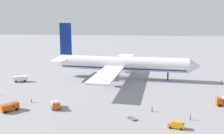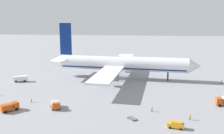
# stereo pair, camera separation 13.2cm
# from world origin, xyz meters

# --- Properties ---
(ground_plane) EXTENTS (600.00, 600.00, 0.00)m
(ground_plane) POSITION_xyz_m (0.00, 0.00, 0.00)
(ground_plane) COLOR gray
(airliner) EXTENTS (74.60, 74.29, 26.71)m
(airliner) POSITION_xyz_m (-1.31, 0.11, 7.28)
(airliner) COLOR white
(airliner) RESTS_ON ground
(service_truck_1) EXTENTS (6.44, 4.02, 2.67)m
(service_truck_1) POSITION_xyz_m (-46.54, -11.87, 1.50)
(service_truck_1) COLOR white
(service_truck_1) RESTS_ON ground
(service_truck_3) EXTENTS (4.39, 5.56, 2.41)m
(service_truck_3) POSITION_xyz_m (-18.91, -43.76, 1.30)
(service_truck_3) COLOR #BF4C14
(service_truck_3) RESTS_ON ground
(service_truck_4) EXTENTS (5.47, 5.72, 2.55)m
(service_truck_4) POSITION_xyz_m (-32.70, -47.76, 1.41)
(service_truck_4) COLOR #BF4C14
(service_truck_4) RESTS_ON ground
(service_van) EXTENTS (4.64, 2.83, 1.97)m
(service_van) POSITION_xyz_m (18.41, -54.80, 1.03)
(service_van) COLOR orange
(service_van) RESTS_ON ground
(baggage_cart_0) EXTENTS (2.03, 3.63, 1.55)m
(baggage_cart_0) POSITION_xyz_m (-26.27, 34.36, 0.84)
(baggage_cart_0) COLOR #595B60
(baggage_cart_0) RESTS_ON ground
(baggage_cart_1) EXTENTS (3.05, 2.43, 1.46)m
(baggage_cart_1) POSITION_xyz_m (-27.77, 49.49, 0.80)
(baggage_cart_1) COLOR #26598C
(baggage_cart_1) RESTS_ON ground
(baggage_cart_2) EXTENTS (3.03, 3.17, 0.40)m
(baggage_cart_2) POSITION_xyz_m (6.51, -50.03, 0.27)
(baggage_cart_2) COLOR #595B60
(baggage_cart_2) RESTS_ON ground
(ground_worker_0) EXTENTS (0.53, 0.53, 1.61)m
(ground_worker_0) POSITION_xyz_m (-29.28, -39.05, 0.81)
(ground_worker_0) COLOR #3F3F47
(ground_worker_0) RESTS_ON ground
(ground_worker_1) EXTENTS (0.48, 0.48, 1.72)m
(ground_worker_1) POSITION_xyz_m (23.24, -48.56, 0.88)
(ground_worker_1) COLOR #3F3F47
(ground_worker_1) RESTS_ON ground
(ground_worker_3) EXTENTS (0.52, 0.52, 1.72)m
(ground_worker_3) POSITION_xyz_m (45.17, -4.83, 0.87)
(ground_worker_3) COLOR navy
(ground_worker_3) RESTS_ON ground
(ground_worker_4) EXTENTS (0.45, 0.45, 1.64)m
(ground_worker_4) POSITION_xyz_m (12.48, -43.16, 0.83)
(ground_worker_4) COLOR navy
(ground_worker_4) RESTS_ON ground
(traffic_cone_0) EXTENTS (0.36, 0.36, 0.55)m
(traffic_cone_0) POSITION_xyz_m (20.69, 38.26, 0.28)
(traffic_cone_0) COLOR orange
(traffic_cone_0) RESTS_ON ground
(traffic_cone_1) EXTENTS (0.36, 0.36, 0.55)m
(traffic_cone_1) POSITION_xyz_m (-44.10, 28.90, 0.28)
(traffic_cone_1) COLOR orange
(traffic_cone_1) RESTS_ON ground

